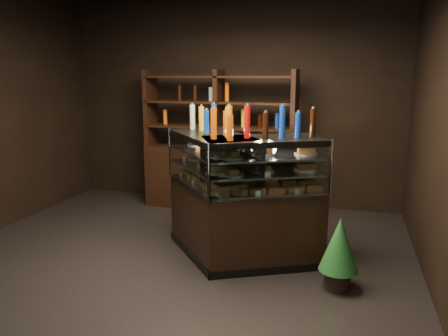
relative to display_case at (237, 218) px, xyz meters
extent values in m
plane|color=black|center=(-0.63, -0.40, -0.45)|extent=(5.00, 5.00, 0.00)
cube|color=black|center=(-0.63, 2.10, 1.05)|extent=(5.00, 0.02, 3.00)
cube|color=black|center=(0.28, -0.05, -0.06)|extent=(1.32, 1.06, 0.77)
cube|color=black|center=(0.28, -0.05, -0.41)|extent=(1.36, 1.09, 0.08)
cube|color=black|center=(0.28, -0.05, 0.84)|extent=(1.32, 1.06, 0.06)
cube|color=silver|center=(0.28, -0.05, 0.33)|extent=(1.26, 0.99, 0.02)
cube|color=silver|center=(0.28, -0.05, 0.52)|extent=(1.26, 0.99, 0.02)
cube|color=silver|center=(0.28, -0.05, 0.68)|extent=(1.26, 0.99, 0.02)
cube|color=white|center=(0.41, -0.33, 0.60)|extent=(1.06, 0.54, 0.55)
cylinder|color=silver|center=(0.94, -0.05, 0.60)|extent=(0.03, 0.03, 0.57)
cylinder|color=silver|center=(-0.12, -0.58, 0.60)|extent=(0.03, 0.03, 0.57)
cube|color=black|center=(-0.28, 0.06, -0.06)|extent=(1.22, 1.29, 0.77)
cube|color=black|center=(-0.28, 0.06, -0.41)|extent=(1.25, 1.32, 0.08)
cube|color=black|center=(-0.28, 0.06, 0.84)|extent=(1.22, 1.29, 0.06)
cube|color=silver|center=(-0.28, 0.06, 0.33)|extent=(1.15, 1.22, 0.02)
cube|color=silver|center=(-0.28, 0.06, 0.52)|extent=(1.15, 1.22, 0.02)
cube|color=silver|center=(-0.28, 0.06, 0.68)|extent=(1.15, 1.22, 0.02)
cube|color=white|center=(-0.51, -0.14, 0.60)|extent=(0.77, 0.91, 0.55)
cylinder|color=silver|center=(-0.12, -0.58, 0.60)|extent=(0.03, 0.03, 0.57)
cylinder|color=silver|center=(-0.89, 0.32, 0.60)|extent=(0.03, 0.03, 0.57)
cube|color=#CD8549|center=(-0.15, -0.30, 0.37)|extent=(0.20, 0.16, 0.06)
cube|color=#CD8549|center=(0.02, -0.21, 0.37)|extent=(0.20, 0.16, 0.06)
cube|color=#CD8549|center=(0.20, -0.13, 0.37)|extent=(0.20, 0.16, 0.06)
cube|color=#CD8549|center=(0.38, -0.04, 0.37)|extent=(0.20, 0.16, 0.06)
cube|color=#CD8549|center=(0.56, 0.05, 0.37)|extent=(0.20, 0.16, 0.06)
cube|color=#CD8549|center=(0.74, 0.14, 0.37)|extent=(0.20, 0.16, 0.06)
cylinder|color=white|center=(-0.12, -0.26, 0.53)|extent=(0.24, 0.24, 0.01)
cube|color=#CD8549|center=(-0.12, -0.26, 0.57)|extent=(0.19, 0.15, 0.05)
cylinder|color=white|center=(0.28, -0.05, 0.53)|extent=(0.24, 0.24, 0.01)
cube|color=#CD8549|center=(0.28, -0.05, 0.57)|extent=(0.19, 0.15, 0.05)
cylinder|color=white|center=(0.68, 0.15, 0.53)|extent=(0.24, 0.24, 0.01)
cube|color=#CD8549|center=(0.68, 0.15, 0.57)|extent=(0.19, 0.15, 0.05)
cylinder|color=white|center=(-0.12, -0.26, 0.70)|extent=(0.24, 0.24, 0.02)
cube|color=#CD8549|center=(-0.12, -0.26, 0.73)|extent=(0.19, 0.15, 0.05)
cylinder|color=white|center=(0.28, -0.05, 0.70)|extent=(0.24, 0.24, 0.02)
cube|color=#CD8549|center=(0.28, -0.05, 0.73)|extent=(0.19, 0.15, 0.05)
cylinder|color=white|center=(0.68, 0.15, 0.70)|extent=(0.24, 0.24, 0.02)
cube|color=#CD8549|center=(0.68, 0.15, 0.73)|extent=(0.19, 0.15, 0.05)
cube|color=#CD8549|center=(-0.62, 0.42, 0.37)|extent=(0.19, 0.20, 0.06)
cube|color=#CD8549|center=(-0.49, 0.27, 0.37)|extent=(0.19, 0.20, 0.06)
cube|color=#CD8549|center=(-0.36, 0.12, 0.37)|extent=(0.19, 0.20, 0.06)
cube|color=#CD8549|center=(-0.23, -0.04, 0.37)|extent=(0.19, 0.20, 0.06)
cube|color=#CD8549|center=(-0.11, -0.19, 0.37)|extent=(0.19, 0.20, 0.06)
cube|color=#CD8549|center=(0.02, -0.34, 0.37)|extent=(0.19, 0.20, 0.06)
cylinder|color=white|center=(-0.57, 0.40, 0.53)|extent=(0.24, 0.24, 0.01)
cube|color=#CD8549|center=(-0.57, 0.40, 0.57)|extent=(0.17, 0.18, 0.05)
cylinder|color=white|center=(-0.28, 0.06, 0.53)|extent=(0.24, 0.24, 0.01)
cube|color=#CD8549|center=(-0.28, 0.06, 0.57)|extent=(0.17, 0.18, 0.05)
cylinder|color=white|center=(0.01, -0.28, 0.53)|extent=(0.24, 0.24, 0.01)
cube|color=#CD8549|center=(0.01, -0.28, 0.57)|extent=(0.17, 0.18, 0.05)
cylinder|color=white|center=(-0.57, 0.40, 0.70)|extent=(0.24, 0.24, 0.02)
cube|color=#CD8549|center=(-0.57, 0.40, 0.73)|extent=(0.17, 0.18, 0.05)
cylinder|color=white|center=(-0.28, 0.06, 0.70)|extent=(0.24, 0.24, 0.02)
cube|color=#CD8549|center=(-0.28, 0.06, 0.73)|extent=(0.17, 0.18, 0.05)
cylinder|color=white|center=(0.01, -0.28, 0.70)|extent=(0.24, 0.24, 0.02)
cube|color=#CD8549|center=(0.01, -0.28, 0.73)|extent=(0.17, 0.18, 0.05)
cylinder|color=yellow|center=(-0.17, -0.28, 1.01)|extent=(0.06, 0.06, 0.28)
cylinder|color=silver|center=(-0.17, -0.28, 1.16)|extent=(0.03, 0.03, 0.02)
cylinder|color=#D8590A|center=(-0.02, -0.20, 1.01)|extent=(0.06, 0.06, 0.28)
cylinder|color=silver|center=(-0.02, -0.20, 1.16)|extent=(0.03, 0.03, 0.02)
cylinder|color=#0F38B2|center=(0.13, -0.13, 1.01)|extent=(0.06, 0.06, 0.28)
cylinder|color=silver|center=(0.13, -0.13, 1.16)|extent=(0.03, 0.03, 0.02)
cylinder|color=#B20C0A|center=(0.28, -0.05, 1.01)|extent=(0.06, 0.06, 0.28)
cylinder|color=silver|center=(0.28, -0.05, 1.16)|extent=(0.03, 0.03, 0.02)
cylinder|color=#147223|center=(0.43, 0.02, 1.01)|extent=(0.06, 0.06, 0.28)
cylinder|color=silver|center=(0.43, 0.02, 1.16)|extent=(0.03, 0.03, 0.02)
cylinder|color=black|center=(0.57, 0.09, 1.01)|extent=(0.06, 0.06, 0.28)
cylinder|color=silver|center=(0.57, 0.09, 1.16)|extent=(0.03, 0.03, 0.02)
cylinder|color=silver|center=(0.72, 0.17, 1.01)|extent=(0.06, 0.06, 0.28)
cylinder|color=silver|center=(0.72, 0.17, 1.16)|extent=(0.03, 0.03, 0.02)
cylinder|color=yellow|center=(-0.60, 0.44, 1.01)|extent=(0.06, 0.06, 0.28)
cylinder|color=silver|center=(-0.60, 0.44, 1.16)|extent=(0.03, 0.03, 0.02)
cylinder|color=#D8590A|center=(-0.49, 0.31, 1.01)|extent=(0.06, 0.06, 0.28)
cylinder|color=silver|center=(-0.49, 0.31, 1.16)|extent=(0.03, 0.03, 0.02)
cylinder|color=#0F38B2|center=(-0.38, 0.19, 1.01)|extent=(0.06, 0.06, 0.28)
cylinder|color=silver|center=(-0.38, 0.19, 1.16)|extent=(0.03, 0.03, 0.02)
cylinder|color=#B20C0A|center=(-0.28, 0.06, 1.01)|extent=(0.06, 0.06, 0.28)
cylinder|color=silver|center=(-0.28, 0.06, 1.16)|extent=(0.03, 0.03, 0.02)
cylinder|color=#147223|center=(-0.17, -0.07, 1.01)|extent=(0.06, 0.06, 0.28)
cylinder|color=silver|center=(-0.17, -0.07, 1.16)|extent=(0.03, 0.03, 0.02)
cylinder|color=black|center=(-0.06, -0.19, 1.01)|extent=(0.06, 0.06, 0.28)
cylinder|color=silver|center=(-0.06, -0.19, 1.16)|extent=(0.03, 0.03, 0.02)
cylinder|color=silver|center=(0.04, -0.32, 1.01)|extent=(0.06, 0.06, 0.28)
cylinder|color=silver|center=(0.04, -0.32, 1.16)|extent=(0.03, 0.03, 0.02)
cylinder|color=black|center=(1.06, -0.41, -0.36)|extent=(0.24, 0.24, 0.18)
cone|color=#185727|center=(1.06, -0.41, -0.02)|extent=(0.36, 0.36, 0.50)
cone|color=#185727|center=(1.06, -0.41, 0.14)|extent=(0.28, 0.28, 0.35)
cube|color=black|center=(-0.70, 1.65, 0.00)|extent=(2.20, 0.47, 0.90)
cube|color=black|center=(-1.76, 1.67, 1.00)|extent=(0.07, 0.38, 1.10)
cube|color=black|center=(-0.70, 1.65, 1.00)|extent=(0.07, 0.38, 1.10)
cube|color=black|center=(0.37, 1.63, 1.00)|extent=(0.07, 0.38, 1.10)
cube|color=black|center=(-0.70, 1.65, 0.75)|extent=(2.15, 0.43, 0.03)
cube|color=black|center=(-0.70, 1.65, 1.10)|extent=(2.15, 0.43, 0.03)
cube|color=black|center=(-0.70, 1.65, 1.45)|extent=(2.15, 0.43, 0.03)
cylinder|color=yellow|center=(-1.53, 1.67, 0.88)|extent=(0.06, 0.06, 0.22)
cylinder|color=#D8590A|center=(-1.29, 1.66, 0.88)|extent=(0.06, 0.06, 0.22)
cylinder|color=#0F38B2|center=(-1.05, 1.66, 0.88)|extent=(0.06, 0.06, 0.22)
cylinder|color=#B20C0A|center=(-0.81, 1.65, 0.88)|extent=(0.06, 0.06, 0.22)
cylinder|color=#147223|center=(-0.58, 1.65, 0.88)|extent=(0.06, 0.06, 0.22)
cylinder|color=black|center=(-0.34, 1.64, 0.88)|extent=(0.06, 0.06, 0.22)
cylinder|color=silver|center=(-0.10, 1.64, 0.88)|extent=(0.06, 0.06, 0.22)
cylinder|color=yellow|center=(0.14, 1.63, 0.88)|extent=(0.06, 0.06, 0.22)
camera|label=1|loc=(1.09, -4.26, 1.48)|focal=35.00mm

